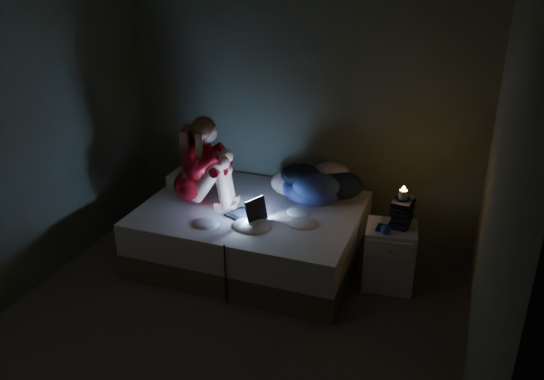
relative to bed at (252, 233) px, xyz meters
The scene contains 15 objects.
floor 1.15m from the bed, 80.08° to the right, with size 3.60×3.80×0.02m, color #36302E.
wall_back 1.32m from the bed, 76.64° to the left, with size 3.60×0.02×2.60m, color #434935.
wall_front 3.19m from the bed, 86.34° to the right, with size 3.60×0.02×2.60m, color #434935.
wall_left 2.21m from the bed, 145.78° to the right, with size 0.02×3.80×2.60m, color #434935.
wall_right 2.51m from the bed, 28.78° to the right, with size 0.02×3.80×2.60m, color #434935.
bed is the anchor object (origin of this frame).
pillow 0.87m from the bed, 160.39° to the left, with size 0.41×0.29×0.12m, color silver.
woman 0.89m from the bed, 169.90° to the right, with size 0.52×0.34×0.85m, color #920200, non-canonical shape.
laptop 0.44m from the bed, 82.26° to the right, with size 0.33×0.23×0.23m, color black, non-canonical shape.
clothes_pile 0.75m from the bed, 36.47° to the left, with size 0.63×0.50×0.38m, color navy, non-canonical shape.
nightstand 1.29m from the bed, ahead, with size 0.43×0.38×0.57m, color silver.
book_stack 1.42m from the bed, ahead, with size 0.19×0.25×0.25m, color black, non-canonical shape.
candle 1.48m from the bed, ahead, with size 0.07×0.07×0.08m, color beige.
phone 1.24m from the bed, ahead, with size 0.07×0.14×0.01m, color black.
blue_orb 1.29m from the bed, ahead, with size 0.08×0.08×0.08m, color #1B4992.
Camera 1 is at (1.60, -3.20, 2.81)m, focal length 36.98 mm.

